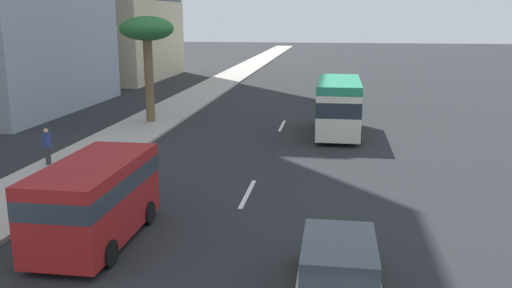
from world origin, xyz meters
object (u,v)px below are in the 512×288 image
at_px(pedestrian_near_lamp, 47,145).
at_px(palm_tree, 147,33).
at_px(minibus_lead, 338,105).
at_px(van_third, 95,196).
at_px(car_second, 338,272).
at_px(car_fourth, 337,90).

bearing_deg(pedestrian_near_lamp, palm_tree, -7.89).
relative_size(minibus_lead, pedestrian_near_lamp, 4.04).
bearing_deg(van_third, palm_tree, -165.68).
relative_size(car_second, van_third, 0.91).
height_order(car_fourth, palm_tree, palm_tree).
distance_m(car_fourth, pedestrian_near_lamp, 24.57).
height_order(car_fourth, pedestrian_near_lamp, pedestrian_near_lamp).
relative_size(pedestrian_near_lamp, palm_tree, 0.25).
distance_m(van_third, pedestrian_near_lamp, 8.80).
xyz_separation_m(minibus_lead, car_second, (-17.90, 0.00, -0.90)).
bearing_deg(palm_tree, pedestrian_near_lamp, 173.94).
relative_size(car_second, pedestrian_near_lamp, 2.89).
height_order(car_second, van_third, van_third).
xyz_separation_m(car_fourth, palm_tree, (-11.34, 11.12, 4.61)).
xyz_separation_m(car_second, palm_tree, (19.34, 11.16, 4.62)).
height_order(van_third, pedestrian_near_lamp, van_third).
bearing_deg(car_second, car_fourth, 0.07).
bearing_deg(pedestrian_near_lamp, minibus_lead, -56.89).
bearing_deg(minibus_lead, car_second, 179.99).
bearing_deg(minibus_lead, car_fourth, 0.19).
relative_size(car_fourth, palm_tree, 0.66).
bearing_deg(car_fourth, minibus_lead, -179.81).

